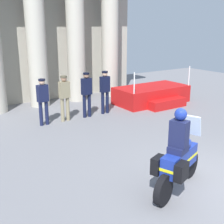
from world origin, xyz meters
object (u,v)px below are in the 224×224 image
officer_in_row_1 (65,95)px  officer_in_row_3 (105,89)px  officer_in_row_0 (43,98)px  officer_in_row_2 (87,91)px  motorcycle_with_rider (178,157)px  reviewing_stand (152,95)px

officer_in_row_1 → officer_in_row_3: bearing=174.1°
officer_in_row_0 → officer_in_row_3: (2.64, 0.04, 0.03)m
officer_in_row_0 → officer_in_row_3: bearing=174.2°
officer_in_row_0 → officer_in_row_2: (1.78, 0.00, 0.04)m
officer_in_row_2 → motorcycle_with_rider: 6.00m
officer_in_row_1 → officer_in_row_3: size_ratio=0.99×
officer_in_row_0 → motorcycle_with_rider: bearing=90.6°
officer_in_row_1 → motorcycle_with_rider: bearing=82.4°
officer_in_row_1 → motorcycle_with_rider: size_ratio=0.86×
officer_in_row_0 → officer_in_row_2: officer_in_row_2 is taller
officer_in_row_1 → reviewing_stand: bearing=176.3°
officer_in_row_2 → officer_in_row_3: officer_in_row_2 is taller
officer_in_row_1 → officer_in_row_3: 1.79m
officer_in_row_2 → reviewing_stand: bearing=177.3°
reviewing_stand → officer_in_row_0: (-5.37, -0.24, 0.63)m
officer_in_row_1 → officer_in_row_2: bearing=172.4°
reviewing_stand → officer_in_row_0: 5.41m
officer_in_row_1 → officer_in_row_2: officer_in_row_2 is taller
officer_in_row_2 → officer_in_row_3: size_ratio=1.01×
officer_in_row_1 → officer_in_row_2: size_ratio=0.98×
reviewing_stand → officer_in_row_0: size_ratio=1.99×
reviewing_stand → motorcycle_with_rider: 7.71m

